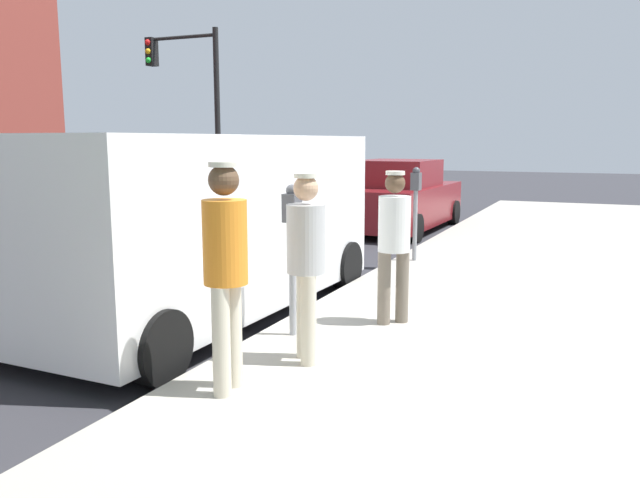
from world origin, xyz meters
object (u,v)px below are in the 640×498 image
at_px(parking_meter_near, 292,234).
at_px(pedestrian_in_white, 394,238).
at_px(parking_meter_far, 416,198).
at_px(traffic_light_corner, 192,90).
at_px(pedestrian_in_orange, 226,261).
at_px(parked_sedan_ahead, 400,199).
at_px(parked_van, 206,221).
at_px(pedestrian_in_gray, 306,256).

height_order(parking_meter_near, pedestrian_in_white, pedestrian_in_white).
xyz_separation_m(parking_meter_far, pedestrian_in_white, (0.79, -3.70, -0.10)).
bearing_deg(parking_meter_far, parking_meter_near, -90.00).
bearing_deg(traffic_light_corner, pedestrian_in_orange, -54.54).
distance_m(pedestrian_in_white, parked_sedan_ahead, 8.46).
xyz_separation_m(parked_van, traffic_light_corner, (-6.79, 9.63, 2.36)).
bearing_deg(traffic_light_corner, pedestrian_in_gray, -51.57).
height_order(parked_van, traffic_light_corner, traffic_light_corner).
height_order(pedestrian_in_orange, pedestrian_in_white, pedestrian_in_orange).
bearing_deg(traffic_light_corner, parking_meter_far, -35.15).
relative_size(parking_meter_near, parked_sedan_ahead, 0.34).
bearing_deg(traffic_light_corner, pedestrian_in_white, -46.41).
distance_m(pedestrian_in_orange, parked_sedan_ahead, 10.64).
bearing_deg(parking_meter_far, pedestrian_in_gray, -84.98).
xyz_separation_m(parking_meter_near, parked_sedan_ahead, (-1.58, 8.94, -0.43)).
xyz_separation_m(parked_van, parked_sedan_ahead, (-0.08, 8.20, -0.41)).
bearing_deg(pedestrian_in_gray, parking_meter_near, 124.78).
bearing_deg(parked_sedan_ahead, traffic_light_corner, 167.95).
bearing_deg(parked_van, pedestrian_in_orange, -53.39).
bearing_deg(parking_meter_near, traffic_light_corner, 128.65).
relative_size(parked_sedan_ahead, traffic_light_corner, 0.85).
height_order(pedestrian_in_orange, parked_van, parked_van).
xyz_separation_m(pedestrian_in_orange, parked_sedan_ahead, (-1.78, 10.48, -0.43)).
height_order(parking_meter_far, parked_sedan_ahead, parking_meter_far).
height_order(parking_meter_near, traffic_light_corner, traffic_light_corner).
bearing_deg(parked_van, traffic_light_corner, 125.18).
distance_m(parked_sedan_ahead, traffic_light_corner, 7.40).
xyz_separation_m(parking_meter_far, pedestrian_in_gray, (0.46, -5.18, -0.08)).
distance_m(parking_meter_far, parked_sedan_ahead, 4.70).
bearing_deg(parking_meter_near, parked_sedan_ahead, 100.05).
relative_size(parking_meter_far, parked_van, 0.29).
height_order(pedestrian_in_white, parked_sedan_ahead, pedestrian_in_white).
relative_size(parking_meter_near, pedestrian_in_white, 0.93).
bearing_deg(pedestrian_in_white, parking_meter_far, 102.08).
bearing_deg(pedestrian_in_white, parked_sedan_ahead, 106.33).
height_order(parking_meter_far, parked_van, parked_van).
xyz_separation_m(parking_meter_near, pedestrian_in_gray, (0.46, -0.66, -0.08)).
bearing_deg(parking_meter_near, pedestrian_in_white, 46.15).
bearing_deg(pedestrian_in_orange, pedestrian_in_gray, 73.53).
bearing_deg(pedestrian_in_white, parking_meter_near, -133.85).
relative_size(parking_meter_far, traffic_light_corner, 0.29).
xyz_separation_m(pedestrian_in_gray, pedestrian_in_white, (0.34, 1.48, -0.02)).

